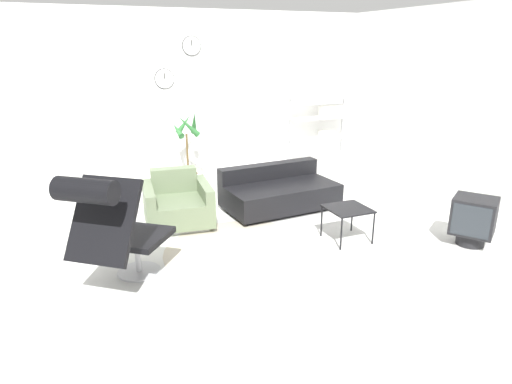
{
  "coord_description": "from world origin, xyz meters",
  "views": [
    {
      "loc": [
        -1.89,
        -4.81,
        2.23
      ],
      "look_at": [
        0.1,
        0.02,
        0.55
      ],
      "focal_mm": 32.0,
      "sensor_mm": 36.0,
      "label": 1
    }
  ],
  "objects_px": {
    "side_table": "(348,211)",
    "potted_plant": "(188,162)",
    "couch_low": "(279,193)",
    "lounge_chair": "(112,221)",
    "shelf_unit": "(327,118)",
    "crt_television": "(473,219)",
    "armchair_red": "(178,205)"
  },
  "relations": [
    {
      "from": "crt_television",
      "to": "shelf_unit",
      "type": "distance_m",
      "value": 3.74
    },
    {
      "from": "armchair_red",
      "to": "crt_television",
      "type": "height_order",
      "value": "armchair_red"
    },
    {
      "from": "couch_low",
      "to": "side_table",
      "type": "height_order",
      "value": "couch_low"
    },
    {
      "from": "couch_low",
      "to": "lounge_chair",
      "type": "bearing_deg",
      "value": 27.9
    },
    {
      "from": "armchair_red",
      "to": "potted_plant",
      "type": "bearing_deg",
      "value": -103.62
    },
    {
      "from": "side_table",
      "to": "shelf_unit",
      "type": "bearing_deg",
      "value": 63.91
    },
    {
      "from": "lounge_chair",
      "to": "side_table",
      "type": "distance_m",
      "value": 2.7
    },
    {
      "from": "couch_low",
      "to": "potted_plant",
      "type": "distance_m",
      "value": 1.76
    },
    {
      "from": "armchair_red",
      "to": "potted_plant",
      "type": "distance_m",
      "value": 1.63
    },
    {
      "from": "lounge_chair",
      "to": "crt_television",
      "type": "xyz_separation_m",
      "value": [
        3.95,
        -0.47,
        -0.4
      ]
    },
    {
      "from": "side_table",
      "to": "potted_plant",
      "type": "xyz_separation_m",
      "value": [
        -1.21,
        2.81,
        0.06
      ]
    },
    {
      "from": "lounge_chair",
      "to": "shelf_unit",
      "type": "relative_size",
      "value": 0.76
    },
    {
      "from": "crt_television",
      "to": "shelf_unit",
      "type": "xyz_separation_m",
      "value": [
        0.2,
        3.68,
        0.65
      ]
    },
    {
      "from": "lounge_chair",
      "to": "crt_television",
      "type": "height_order",
      "value": "lounge_chair"
    },
    {
      "from": "couch_low",
      "to": "potted_plant",
      "type": "xyz_separation_m",
      "value": [
        -0.94,
        1.47,
        0.21
      ]
    },
    {
      "from": "couch_low",
      "to": "side_table",
      "type": "distance_m",
      "value": 1.38
    },
    {
      "from": "side_table",
      "to": "potted_plant",
      "type": "height_order",
      "value": "potted_plant"
    },
    {
      "from": "lounge_chair",
      "to": "couch_low",
      "type": "height_order",
      "value": "lounge_chair"
    },
    {
      "from": "crt_television",
      "to": "potted_plant",
      "type": "distance_m",
      "value": 4.28
    },
    {
      "from": "couch_low",
      "to": "potted_plant",
      "type": "bearing_deg",
      "value": -62.06
    },
    {
      "from": "armchair_red",
      "to": "shelf_unit",
      "type": "bearing_deg",
      "value": -146.08
    },
    {
      "from": "armchair_red",
      "to": "potted_plant",
      "type": "height_order",
      "value": "potted_plant"
    },
    {
      "from": "shelf_unit",
      "to": "lounge_chair",
      "type": "bearing_deg",
      "value": -142.3
    },
    {
      "from": "couch_low",
      "to": "shelf_unit",
      "type": "height_order",
      "value": "shelf_unit"
    },
    {
      "from": "lounge_chair",
      "to": "armchair_red",
      "type": "distance_m",
      "value": 1.81
    },
    {
      "from": "armchair_red",
      "to": "crt_television",
      "type": "bearing_deg",
      "value": 152.86
    },
    {
      "from": "armchair_red",
      "to": "shelf_unit",
      "type": "relative_size",
      "value": 0.57
    },
    {
      "from": "lounge_chair",
      "to": "shelf_unit",
      "type": "distance_m",
      "value": 5.25
    },
    {
      "from": "shelf_unit",
      "to": "couch_low",
      "type": "bearing_deg",
      "value": -136.3
    },
    {
      "from": "armchair_red",
      "to": "side_table",
      "type": "xyz_separation_m",
      "value": [
        1.75,
        -1.29,
        0.12
      ]
    },
    {
      "from": "side_table",
      "to": "crt_television",
      "type": "relative_size",
      "value": 0.77
    },
    {
      "from": "lounge_chair",
      "to": "side_table",
      "type": "xyz_separation_m",
      "value": [
        2.67,
        0.19,
        -0.34
      ]
    }
  ]
}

